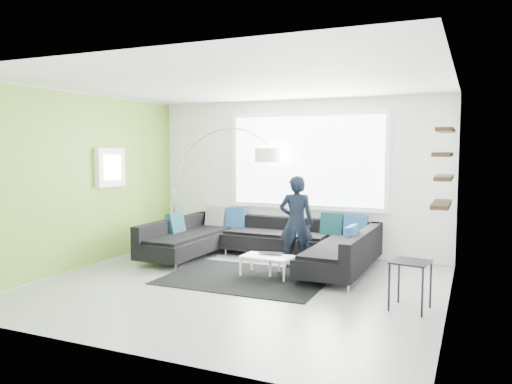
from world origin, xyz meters
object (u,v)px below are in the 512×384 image
(coffee_table, at_px, (280,266))
(arc_lamp, at_px, (174,189))
(person, at_px, (296,222))
(sectional_sofa, at_px, (260,244))
(laptop, at_px, (270,254))
(side_table, at_px, (410,285))

(coffee_table, relative_size, arc_lamp, 0.42)
(coffee_table, distance_m, person, 0.86)
(coffee_table, bearing_deg, person, 88.29)
(sectional_sofa, bearing_deg, arc_lamp, 166.97)
(coffee_table, height_order, person, person)
(arc_lamp, height_order, laptop, arc_lamp)
(sectional_sofa, distance_m, arc_lamp, 2.22)
(arc_lamp, bearing_deg, person, -14.93)
(sectional_sofa, xyz_separation_m, arc_lamp, (-2.01, 0.50, 0.81))
(sectional_sofa, relative_size, person, 2.43)
(arc_lamp, bearing_deg, coffee_table, -27.60)
(arc_lamp, distance_m, person, 2.73)
(sectional_sofa, bearing_deg, side_table, -28.51)
(sectional_sofa, distance_m, side_table, 2.95)
(arc_lamp, distance_m, side_table, 5.05)
(person, height_order, laptop, person)
(arc_lamp, bearing_deg, side_table, -26.70)
(sectional_sofa, xyz_separation_m, side_table, (2.57, -1.46, -0.05))
(sectional_sofa, distance_m, person, 0.76)
(person, bearing_deg, sectional_sofa, -18.29)
(coffee_table, relative_size, laptop, 2.43)
(sectional_sofa, relative_size, side_table, 6.17)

